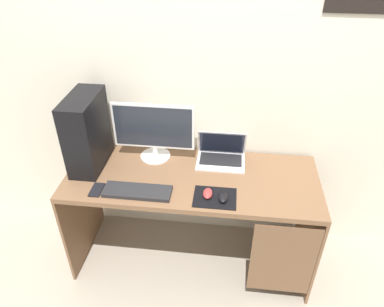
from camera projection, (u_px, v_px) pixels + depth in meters
The scene contains 11 objects.
ground_plane at pixel (192, 255), 2.80m from camera, with size 8.00×8.00×0.00m, color #9E9384.
wall_back at pixel (199, 79), 2.36m from camera, with size 4.00×0.05×2.60m.
desk at pixel (195, 195), 2.43m from camera, with size 1.65×0.65×0.77m.
pc_tower at pixel (87, 132), 2.34m from camera, with size 0.18×0.40×0.50m, color black.
monitor at pixel (154, 131), 2.42m from camera, with size 0.55×0.21×0.41m.
laptop at pixel (221, 155), 2.49m from camera, with size 0.33×0.23×0.22m.
keyboard at pixel (137, 191), 2.22m from camera, with size 0.42×0.14×0.02m, color #232326.
mousepad at pixel (215, 197), 2.18m from camera, with size 0.26×0.20×0.01m, color black.
mouse_left at pixel (208, 193), 2.18m from camera, with size 0.06×0.10×0.03m, color #B23333.
mouse_right at pixel (223, 197), 2.16m from camera, with size 0.06×0.10×0.03m, color black.
cell_phone at pixel (97, 190), 2.24m from camera, with size 0.07×0.13×0.01m, color black.
Camera 1 is at (0.22, -1.85, 2.23)m, focal length 33.73 mm.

